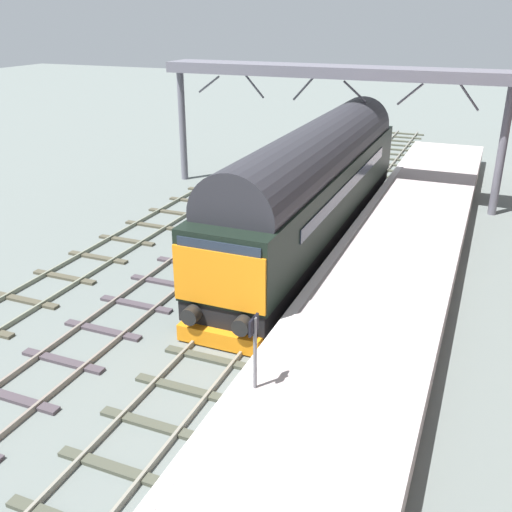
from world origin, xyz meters
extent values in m
plane|color=slate|center=(0.00, 0.00, 0.00)|extent=(140.00, 140.00, 0.00)
cube|color=gray|center=(-0.72, 0.00, 0.07)|extent=(0.07, 60.00, 0.15)
cube|color=gray|center=(0.72, 0.00, 0.07)|extent=(0.07, 60.00, 0.15)
cube|color=#45483A|center=(0.00, -7.86, 0.04)|extent=(2.50, 0.26, 0.09)
cube|color=#45483A|center=(0.00, -6.43, 0.04)|extent=(2.50, 0.26, 0.09)
cube|color=#45483A|center=(0.00, -5.00, 0.04)|extent=(2.50, 0.26, 0.09)
cube|color=#45483A|center=(0.00, -3.57, 0.04)|extent=(2.50, 0.26, 0.09)
cube|color=#45483A|center=(0.00, -2.14, 0.04)|extent=(2.50, 0.26, 0.09)
cube|color=#45483A|center=(0.00, -0.71, 0.04)|extent=(2.50, 0.26, 0.09)
cube|color=#45483A|center=(0.00, 0.71, 0.04)|extent=(2.50, 0.26, 0.09)
cube|color=#45483A|center=(0.00, 2.14, 0.04)|extent=(2.50, 0.26, 0.09)
cube|color=#45483A|center=(0.00, 3.57, 0.04)|extent=(2.50, 0.26, 0.09)
cube|color=#45483A|center=(0.00, 5.00, 0.04)|extent=(2.50, 0.26, 0.09)
cube|color=#45483A|center=(0.00, 6.43, 0.04)|extent=(2.50, 0.26, 0.09)
cube|color=#45483A|center=(0.00, 7.86, 0.04)|extent=(2.50, 0.26, 0.09)
cube|color=#45483A|center=(0.00, 9.29, 0.04)|extent=(2.50, 0.26, 0.09)
cube|color=#45483A|center=(0.00, 10.71, 0.04)|extent=(2.50, 0.26, 0.09)
cube|color=#45483A|center=(0.00, 12.14, 0.04)|extent=(2.50, 0.26, 0.09)
cube|color=#45483A|center=(0.00, 13.57, 0.04)|extent=(2.50, 0.26, 0.09)
cube|color=#45483A|center=(0.00, 15.00, 0.04)|extent=(2.50, 0.26, 0.09)
cube|color=#45483A|center=(0.00, 16.43, 0.04)|extent=(2.50, 0.26, 0.09)
cube|color=#45483A|center=(0.00, 17.86, 0.04)|extent=(2.50, 0.26, 0.09)
cube|color=#45483A|center=(0.00, 19.29, 0.04)|extent=(2.50, 0.26, 0.09)
cube|color=#45483A|center=(0.00, 20.71, 0.04)|extent=(2.50, 0.26, 0.09)
cube|color=#45483A|center=(0.00, 22.14, 0.04)|extent=(2.50, 0.26, 0.09)
cube|color=#45483A|center=(0.00, 23.57, 0.04)|extent=(2.50, 0.26, 0.09)
cube|color=#45483A|center=(0.00, 25.00, 0.04)|extent=(2.50, 0.26, 0.09)
cube|color=#45483A|center=(0.00, 26.43, 0.04)|extent=(2.50, 0.26, 0.09)
cube|color=#45483A|center=(0.00, 27.86, 0.04)|extent=(2.50, 0.26, 0.09)
cube|color=#45483A|center=(0.00, 29.29, 0.04)|extent=(2.50, 0.26, 0.09)
cube|color=gray|center=(-4.18, 0.00, 0.07)|extent=(0.07, 60.00, 0.15)
cube|color=gray|center=(-2.74, 0.00, 0.07)|extent=(0.07, 60.00, 0.15)
cube|color=#443B42|center=(-3.46, -6.86, 0.04)|extent=(2.50, 0.26, 0.09)
cube|color=#443B42|center=(-3.46, -5.14, 0.04)|extent=(2.50, 0.26, 0.09)
cube|color=#443B42|center=(-3.46, -3.43, 0.04)|extent=(2.50, 0.26, 0.09)
cube|color=#443B42|center=(-3.46, -1.71, 0.04)|extent=(2.50, 0.26, 0.09)
cube|color=#443B42|center=(-3.46, 0.00, 0.04)|extent=(2.50, 0.26, 0.09)
cube|color=#443B42|center=(-3.46, 1.71, 0.04)|extent=(2.50, 0.26, 0.09)
cube|color=#443B42|center=(-3.46, 3.43, 0.04)|extent=(2.50, 0.26, 0.09)
cube|color=#443B42|center=(-3.46, 5.14, 0.04)|extent=(2.50, 0.26, 0.09)
cube|color=#443B42|center=(-3.46, 6.86, 0.04)|extent=(2.50, 0.26, 0.09)
cube|color=#443B42|center=(-3.46, 8.57, 0.04)|extent=(2.50, 0.26, 0.09)
cube|color=#443B42|center=(-3.46, 10.29, 0.04)|extent=(2.50, 0.26, 0.09)
cube|color=#443B42|center=(-3.46, 12.00, 0.04)|extent=(2.50, 0.26, 0.09)
cube|color=#443B42|center=(-3.46, 13.71, 0.04)|extent=(2.50, 0.26, 0.09)
cube|color=#443B42|center=(-3.46, 15.43, 0.04)|extent=(2.50, 0.26, 0.09)
cube|color=#443B42|center=(-3.46, 17.14, 0.04)|extent=(2.50, 0.26, 0.09)
cube|color=#443B42|center=(-3.46, 18.86, 0.04)|extent=(2.50, 0.26, 0.09)
cube|color=#443B42|center=(-3.46, 20.57, 0.04)|extent=(2.50, 0.26, 0.09)
cube|color=#443B42|center=(-3.46, 22.29, 0.04)|extent=(2.50, 0.26, 0.09)
cube|color=#443B42|center=(-3.46, 24.00, 0.04)|extent=(2.50, 0.26, 0.09)
cube|color=#443B42|center=(-3.46, 25.71, 0.04)|extent=(2.50, 0.26, 0.09)
cube|color=#443B42|center=(-3.46, 27.43, 0.04)|extent=(2.50, 0.26, 0.09)
cube|color=#443B42|center=(-3.46, 29.14, 0.04)|extent=(2.50, 0.26, 0.09)
cube|color=gray|center=(-7.58, 0.00, 0.07)|extent=(0.07, 60.00, 0.15)
cube|color=gray|center=(-6.15, 0.00, 0.07)|extent=(0.07, 60.00, 0.15)
cube|color=#4A4637|center=(-6.86, -2.81, 0.04)|extent=(2.50, 0.26, 0.09)
cube|color=#4A4637|center=(-6.86, -0.94, 0.04)|extent=(2.50, 0.26, 0.09)
cube|color=#4A4637|center=(-6.86, 0.94, 0.04)|extent=(2.50, 0.26, 0.09)
cube|color=#4A4637|center=(-6.86, 2.81, 0.04)|extent=(2.50, 0.26, 0.09)
cube|color=#4A4637|center=(-6.86, 4.69, 0.04)|extent=(2.50, 0.26, 0.09)
cube|color=#4A4637|center=(-6.86, 6.56, 0.04)|extent=(2.50, 0.26, 0.09)
cube|color=#4A4637|center=(-6.86, 8.44, 0.04)|extent=(2.50, 0.26, 0.09)
cube|color=#4A4637|center=(-6.86, 10.31, 0.04)|extent=(2.50, 0.26, 0.09)
cube|color=#4A4637|center=(-6.86, 12.19, 0.04)|extent=(2.50, 0.26, 0.09)
cube|color=#4A4637|center=(-6.86, 14.06, 0.04)|extent=(2.50, 0.26, 0.09)
cube|color=#4A4637|center=(-6.86, 15.94, 0.04)|extent=(2.50, 0.26, 0.09)
cube|color=#4A4637|center=(-6.86, 17.81, 0.04)|extent=(2.50, 0.26, 0.09)
cube|color=#4A4637|center=(-6.86, 19.69, 0.04)|extent=(2.50, 0.26, 0.09)
cube|color=#4A4637|center=(-6.86, 21.56, 0.04)|extent=(2.50, 0.26, 0.09)
cube|color=#4A4637|center=(-6.86, 23.44, 0.04)|extent=(2.50, 0.26, 0.09)
cube|color=#4A4637|center=(-6.86, 25.31, 0.04)|extent=(2.50, 0.26, 0.09)
cube|color=#4A4637|center=(-6.86, 27.19, 0.04)|extent=(2.50, 0.26, 0.09)
cube|color=#4A4637|center=(-6.86, 29.06, 0.04)|extent=(2.50, 0.26, 0.09)
cube|color=#B6A8A8|center=(3.60, 0.00, 0.50)|extent=(4.00, 44.00, 1.00)
cube|color=white|center=(1.75, 0.00, 1.00)|extent=(0.30, 44.00, 0.01)
cube|color=black|center=(0.00, 5.74, 0.82)|extent=(2.56, 17.11, 0.60)
cube|color=black|center=(0.00, 5.74, 2.17)|extent=(2.70, 17.11, 2.10)
cylinder|color=#2B2B31|center=(0.00, 5.74, 3.40)|extent=(2.56, 15.74, 2.57)
cube|color=orange|center=(0.00, -2.85, 2.02)|extent=(2.65, 0.08, 1.58)
cube|color=#232D3D|center=(0.00, -2.83, 2.75)|extent=(2.38, 0.04, 0.64)
cube|color=#232D3D|center=(1.37, 5.74, 2.47)|extent=(0.04, 11.97, 0.44)
cylinder|color=black|center=(-0.75, -3.06, 0.92)|extent=(0.48, 0.35, 0.48)
cylinder|color=black|center=(0.75, -3.06, 0.92)|extent=(0.48, 0.35, 0.48)
cube|color=orange|center=(0.00, -2.91, 0.29)|extent=(2.43, 0.36, 0.47)
cylinder|color=black|center=(0.00, -1.34, 0.52)|extent=(1.64, 1.04, 1.04)
cylinder|color=black|center=(0.00, -0.24, 0.52)|extent=(1.64, 1.04, 1.04)
cylinder|color=black|center=(0.00, 0.86, 0.52)|extent=(1.64, 1.04, 1.04)
cylinder|color=black|center=(0.00, 10.63, 0.52)|extent=(1.64, 1.04, 1.04)
cylinder|color=black|center=(0.00, 11.73, 0.52)|extent=(1.64, 1.04, 1.04)
cylinder|color=black|center=(0.00, 12.83, 0.52)|extent=(1.64, 1.04, 1.04)
cylinder|color=slate|center=(2.13, -5.51, 1.86)|extent=(0.08, 0.08, 1.70)
cube|color=black|center=(2.10, -5.51, 2.53)|extent=(0.05, 0.44, 0.36)
cube|color=white|center=(2.08, -5.51, 2.53)|extent=(0.01, 0.20, 0.24)
cylinder|color=slate|center=(-9.26, 11.98, 2.84)|extent=(0.36, 0.36, 5.68)
cylinder|color=slate|center=(6.50, 11.98, 2.84)|extent=(0.36, 0.36, 5.68)
cube|color=slate|center=(-1.38, 11.98, 5.93)|extent=(16.16, 2.00, 0.50)
cylinder|color=slate|center=(-7.62, 11.98, 5.08)|extent=(1.20, 0.10, 0.89)
cylinder|color=slate|center=(-5.12, 11.98, 5.08)|extent=(1.02, 0.10, 1.10)
cylinder|color=slate|center=(-2.63, 11.98, 5.08)|extent=(1.01, 0.10, 1.11)
cylinder|color=slate|center=(-0.13, 11.98, 5.08)|extent=(1.15, 0.10, 0.96)
cylinder|color=slate|center=(2.36, 11.98, 5.08)|extent=(1.10, 0.10, 1.02)
cylinder|color=slate|center=(4.85, 11.98, 5.08)|extent=(0.96, 0.10, 1.15)
camera|label=1|loc=(6.10, -15.09, 8.46)|focal=40.61mm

